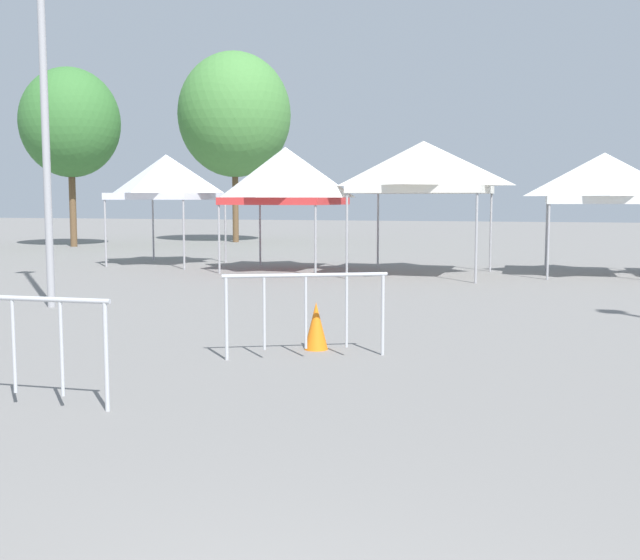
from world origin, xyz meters
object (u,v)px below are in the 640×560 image
Objects in this scene: canopy_tent_far_left at (285,176)px; light_pole_opposite_side at (42,21)px; tree_behind_tents_center at (234,115)px; crowd_barrier_mid_lot at (306,299)px; canopy_tent_right_of_center at (423,167)px; traffic_cone_lot_center at (316,326)px; canopy_tent_center at (166,177)px; canopy_tent_left_of_center at (604,178)px; tree_behind_tents_left at (70,123)px; crowd_barrier_near_person at (13,328)px.

canopy_tent_far_left is 8.88m from light_pole_opposite_side.
tree_behind_tents_center is 27.62m from crowd_barrier_mid_lot.
canopy_tent_right_of_center is 10.99m from traffic_cone_lot_center.
canopy_tent_center is 13.09m from tree_behind_tents_center.
canopy_tent_far_left reaches higher than canopy_tent_left_of_center.
tree_behind_tents_left is (-16.11, 8.36, 2.34)m from canopy_tent_right_of_center.
light_pole_opposite_side is 1.06× the size of tree_behind_tents_center.
canopy_tent_far_left is at bearing 77.85° from light_pole_opposite_side.
tree_behind_tents_left is 3.88× the size of crowd_barrier_mid_lot.
traffic_cone_lot_center is at bearing -23.66° from light_pole_opposite_side.
traffic_cone_lot_center is (5.91, -2.59, -4.86)m from light_pole_opposite_side.
canopy_tent_right_of_center is 0.40× the size of tree_behind_tents_center.
tree_behind_tents_center reaches higher than canopy_tent_left_of_center.
light_pole_opposite_side reaches higher than tree_behind_tents_center.
canopy_tent_right_of_center is at bearing -27.43° from tree_behind_tents_left.
crowd_barrier_mid_lot is at bearing 55.36° from crowd_barrier_near_person.
canopy_tent_left_of_center is 22.06m from tree_behind_tents_left.
tree_behind_tents_left reaches higher than canopy_tent_center.
canopy_tent_far_left is 0.37× the size of light_pole_opposite_side.
canopy_tent_left_of_center is 0.37× the size of tree_behind_tents_center.
light_pole_opposite_side is at bearing -57.64° from tree_behind_tents_left.
light_pole_opposite_side is 4.79× the size of crowd_barrier_mid_lot.
light_pole_opposite_side reaches higher than canopy_tent_far_left.
canopy_tent_center reaches higher than crowd_barrier_mid_lot.
canopy_tent_center is 1.60× the size of crowd_barrier_near_person.
canopy_tent_right_of_center reaches higher than canopy_tent_center.
tree_behind_tents_center is 4.16× the size of crowd_barrier_near_person.
canopy_tent_right_of_center is 1.67× the size of crowd_barrier_near_person.
canopy_tent_center reaches higher than crowd_barrier_near_person.
canopy_tent_left_of_center is 1.52× the size of crowd_barrier_near_person.
canopy_tent_right_of_center reaches higher than canopy_tent_far_left.
light_pole_opposite_side reaches higher than traffic_cone_lot_center.
tree_behind_tents_left reaches higher than canopy_tent_right_of_center.
tree_behind_tents_left is 25.93m from crowd_barrier_mid_lot.
canopy_tent_center is 15.03m from crowd_barrier_mid_lot.
crowd_barrier_near_person is at bearing -119.90° from traffic_cone_lot_center.
tree_behind_tents_left reaches higher than traffic_cone_lot_center.
canopy_tent_left_of_center is (12.55, -0.11, -0.13)m from canopy_tent_center.
tree_behind_tents_center is at bearing 103.44° from light_pole_opposite_side.
canopy_tent_far_left is at bearing 109.87° from crowd_barrier_mid_lot.
canopy_tent_left_of_center is 0.43× the size of tree_behind_tents_left.
light_pole_opposite_side is 8.04m from crowd_barrier_mid_lot.
light_pole_opposite_side is at bearing 122.40° from crowd_barrier_near_person.
crowd_barrier_near_person is at bearing -81.77° from canopy_tent_far_left.
crowd_barrier_mid_lot is (5.93, -3.14, -4.43)m from light_pole_opposite_side.
crowd_barrier_mid_lot is at bearing -50.14° from tree_behind_tents_left.
crowd_barrier_near_person is at bearing -57.60° from light_pole_opposite_side.
canopy_tent_right_of_center is 14.48m from crowd_barrier_near_person.
canopy_tent_far_left is 0.98× the size of canopy_tent_right_of_center.
crowd_barrier_mid_lot is at bearing -65.85° from tree_behind_tents_center.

